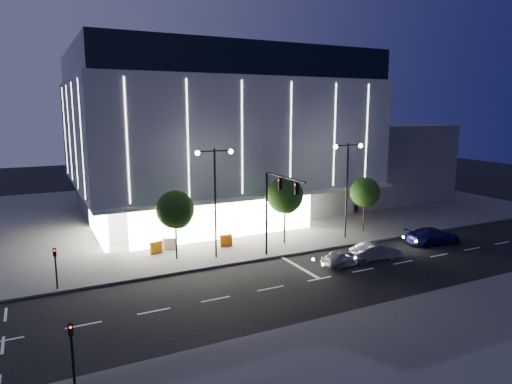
{
  "coord_description": "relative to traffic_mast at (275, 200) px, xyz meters",
  "views": [
    {
      "loc": [
        -15.98,
        -27.32,
        12.01
      ],
      "look_at": [
        1.23,
        7.19,
        5.0
      ],
      "focal_mm": 32.0,
      "sensor_mm": 36.0,
      "label": 1
    }
  ],
  "objects": [
    {
      "name": "ground",
      "position": [
        -1.0,
        -3.34,
        -5.03
      ],
      "size": [
        160.0,
        160.0,
        0.0
      ],
      "primitive_type": "plane",
      "color": "black",
      "rests_on": "ground"
    },
    {
      "name": "sidewalk_museum",
      "position": [
        4.0,
        20.66,
        -4.95
      ],
      "size": [
        70.0,
        40.0,
        0.15
      ],
      "primitive_type": "cube",
      "color": "#474747",
      "rests_on": "ground"
    },
    {
      "name": "sidewalk_near",
      "position": [
        4.0,
        -15.34,
        -4.95
      ],
      "size": [
        70.0,
        10.0,
        0.15
      ],
      "primitive_type": "cube",
      "color": "#474747",
      "rests_on": "ground"
    },
    {
      "name": "museum",
      "position": [
        1.98,
        18.97,
        4.25
      ],
      "size": [
        30.0,
        25.8,
        18.0
      ],
      "color": "#4C4C51",
      "rests_on": "ground"
    },
    {
      "name": "annex_building",
      "position": [
        25.0,
        20.66,
        -0.03
      ],
      "size": [
        16.0,
        20.0,
        10.0
      ],
      "primitive_type": "cube",
      "color": "#4C4C51",
      "rests_on": "ground"
    },
    {
      "name": "traffic_mast",
      "position": [
        0.0,
        0.0,
        0.0
      ],
      "size": [
        0.33,
        5.89,
        7.07
      ],
      "color": "black",
      "rests_on": "ground"
    },
    {
      "name": "street_lamp_west",
      "position": [
        -4.0,
        2.66,
        0.93
      ],
      "size": [
        3.16,
        0.36,
        9.0
      ],
      "color": "black",
      "rests_on": "ground"
    },
    {
      "name": "street_lamp_east",
      "position": [
        9.0,
        2.66,
        0.93
      ],
      "size": [
        3.16,
        0.36,
        9.0
      ],
      "color": "black",
      "rests_on": "ground"
    },
    {
      "name": "ped_signal_far",
      "position": [
        -16.0,
        1.16,
        -3.14
      ],
      "size": [
        0.22,
        0.24,
        3.0
      ],
      "color": "black",
      "rests_on": "ground"
    },
    {
      "name": "ped_signal_near",
      "position": [
        -16.0,
        -10.84,
        -3.14
      ],
      "size": [
        0.22,
        0.24,
        3.0
      ],
      "color": "black",
      "rests_on": "ground"
    },
    {
      "name": "tree_left",
      "position": [
        -6.97,
        3.68,
        -0.99
      ],
      "size": [
        3.02,
        3.02,
        5.72
      ],
      "color": "black",
      "rests_on": "ground"
    },
    {
      "name": "tree_mid",
      "position": [
        3.03,
        3.68,
        -0.69
      ],
      "size": [
        3.25,
        3.25,
        6.15
      ],
      "color": "black",
      "rests_on": "ground"
    },
    {
      "name": "tree_right",
      "position": [
        12.03,
        3.68,
        -1.14
      ],
      "size": [
        2.91,
        2.91,
        5.51
      ],
      "color": "black",
      "rests_on": "ground"
    },
    {
      "name": "car_lead",
      "position": [
        4.32,
        -3.35,
        -4.38
      ],
      "size": [
        3.83,
        1.65,
        1.29
      ],
      "primitive_type": "imported",
      "rotation": [
        0.0,
        0.0,
        1.61
      ],
      "color": "gray",
      "rests_on": "ground"
    },
    {
      "name": "car_second",
      "position": [
        7.5,
        -3.24,
        -4.35
      ],
      "size": [
        4.26,
        1.87,
        1.36
      ],
      "primitive_type": "imported",
      "rotation": [
        0.0,
        0.0,
        1.46
      ],
      "color": "#A9ACB0",
      "rests_on": "ground"
    },
    {
      "name": "car_third",
      "position": [
        15.1,
        -2.21,
        -4.28
      ],
      "size": [
        5.33,
        2.66,
        1.49
      ],
      "primitive_type": "imported",
      "rotation": [
        0.0,
        0.0,
        1.45
      ],
      "color": "#171756",
      "rests_on": "ground"
    },
    {
      "name": "barrier_a",
      "position": [
        -8.12,
        5.82,
        -4.38
      ],
      "size": [
        1.12,
        0.57,
        1.0
      ],
      "primitive_type": "cube",
      "rotation": [
        0.0,
        0.0,
        0.31
      ],
      "color": "orange",
      "rests_on": "sidewalk_museum"
    },
    {
      "name": "barrier_b",
      "position": [
        -6.86,
        6.3,
        -4.38
      ],
      "size": [
        1.11,
        0.67,
        1.0
      ],
      "primitive_type": "cube",
      "rotation": [
        0.0,
        0.0,
        -0.41
      ],
      "color": "silver",
      "rests_on": "sidewalk_museum"
    },
    {
      "name": "barrier_c",
      "position": [
        -2.11,
        5.07,
        -4.38
      ],
      "size": [
        1.12,
        0.4,
        1.0
      ],
      "primitive_type": "cube",
      "rotation": [
        0.0,
        0.0,
        -0.13
      ],
      "color": "orange",
      "rests_on": "sidewalk_museum"
    },
    {
      "name": "barrier_d",
      "position": [
        -2.05,
        5.31,
        -4.38
      ],
      "size": [
        1.13,
        0.51,
        1.0
      ],
      "primitive_type": "cube",
      "rotation": [
        0.0,
        0.0,
        0.24
      ],
      "color": "silver",
      "rests_on": "sidewalk_museum"
    }
  ]
}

